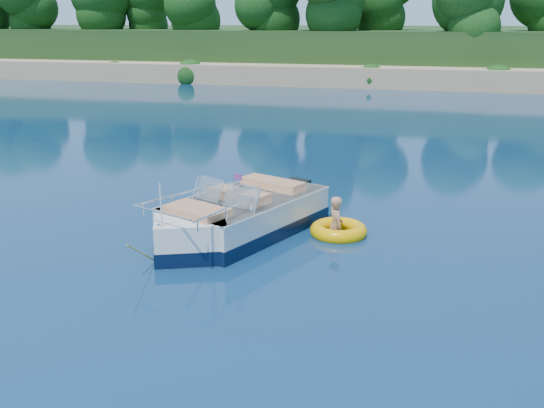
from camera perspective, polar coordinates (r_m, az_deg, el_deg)
The scene contains 6 objects.
ground at distance 12.46m, azimuth -4.88°, elevation -5.88°, with size 160.00×160.00×0.00m, color #092040.
shoreline at distance 74.76m, azimuth 12.18°, elevation 13.60°, with size 170.00×59.00×6.00m.
treeline at distance 51.96m, azimuth 11.08°, elevation 17.42°, with size 150.00×7.12×8.19m.
motorboat at distance 14.01m, azimuth -3.47°, elevation -1.56°, with size 3.49×5.60×1.97m.
tow_tube at distance 14.28m, azimuth 6.27°, elevation -2.50°, with size 1.48×1.48×0.36m.
boy at distance 14.34m, azimuth 5.94°, elevation -2.79°, with size 0.55×0.36×1.52m, color tan.
Camera 1 is at (3.96, -10.79, 4.81)m, focal length 40.00 mm.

